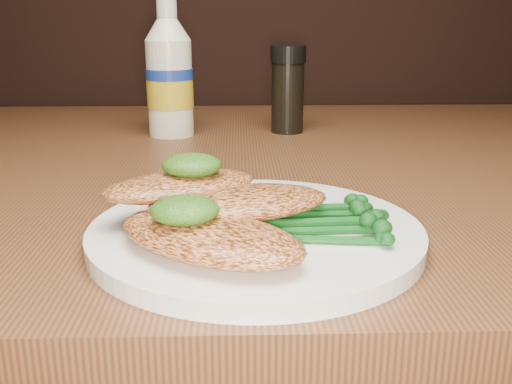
{
  "coord_description": "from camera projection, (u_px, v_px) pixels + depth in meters",
  "views": [
    {
      "loc": [
        0.06,
        0.37,
        0.92
      ],
      "look_at": [
        0.07,
        0.78,
        0.79
      ],
      "focal_mm": 41.53,
      "sensor_mm": 36.0,
      "label": 1
    }
  ],
  "objects": [
    {
      "name": "plate",
      "position": [
        256.0,
        233.0,
        0.44
      ],
      "size": [
        0.25,
        0.25,
        0.01
      ],
      "primitive_type": "cylinder",
      "color": "white",
      "rests_on": "dining_table"
    },
    {
      "name": "chicken_front",
      "position": [
        209.0,
        236.0,
        0.39
      ],
      "size": [
        0.16,
        0.14,
        0.02
      ],
      "primitive_type": "ellipsoid",
      "rotation": [
        0.0,
        0.0,
        -0.62
      ],
      "color": "#D67944",
      "rests_on": "plate"
    },
    {
      "name": "chicken_mid",
      "position": [
        239.0,
        203.0,
        0.43
      ],
      "size": [
        0.15,
        0.1,
        0.02
      ],
      "primitive_type": "ellipsoid",
      "rotation": [
        0.0,
        0.0,
        0.27
      ],
      "color": "#D67944",
      "rests_on": "plate"
    },
    {
      "name": "chicken_back",
      "position": [
        180.0,
        186.0,
        0.45
      ],
      "size": [
        0.13,
        0.1,
        0.02
      ],
      "primitive_type": "ellipsoid",
      "rotation": [
        0.0,
        0.0,
        0.43
      ],
      "color": "#D67944",
      "rests_on": "plate"
    },
    {
      "name": "pesto_front",
      "position": [
        185.0,
        210.0,
        0.39
      ],
      "size": [
        0.05,
        0.04,
        0.02
      ],
      "primitive_type": "ellipsoid",
      "rotation": [
        0.0,
        0.0,
        0.03
      ],
      "color": "#133407",
      "rests_on": "chicken_front"
    },
    {
      "name": "pesto_back",
      "position": [
        192.0,
        165.0,
        0.45
      ],
      "size": [
        0.05,
        0.04,
        0.02
      ],
      "primitive_type": "ellipsoid",
      "rotation": [
        0.0,
        0.0,
        -0.04
      ],
      "color": "#133407",
      "rests_on": "chicken_back"
    },
    {
      "name": "broccolini_bundle",
      "position": [
        309.0,
        219.0,
        0.43
      ],
      "size": [
        0.14,
        0.12,
        0.02
      ],
      "primitive_type": null,
      "rotation": [
        0.0,
        0.0,
        -0.35
      ],
      "color": "#114D16",
      "rests_on": "plate"
    },
    {
      "name": "mayo_bottle",
      "position": [
        169.0,
        70.0,
        0.8
      ],
      "size": [
        0.08,
        0.08,
        0.18
      ],
      "primitive_type": null,
      "rotation": [
        0.0,
        0.0,
        -0.27
      ],
      "color": "white",
      "rests_on": "dining_table"
    },
    {
      "name": "pepper_grinder",
      "position": [
        288.0,
        90.0,
        0.83
      ],
      "size": [
        0.06,
        0.06,
        0.12
      ],
      "primitive_type": null,
      "rotation": [
        0.0,
        0.0,
        -0.19
      ],
      "color": "black",
      "rests_on": "dining_table"
    }
  ]
}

